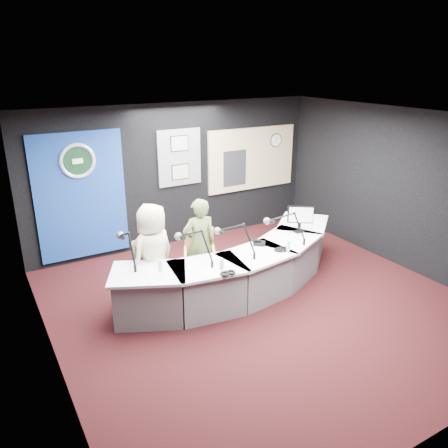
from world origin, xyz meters
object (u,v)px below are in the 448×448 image
armchair_left (155,276)px  person_woman (199,244)px  broadcast_desk (240,269)px  person_man (153,255)px  armchair_right (200,263)px

armchair_left → person_woman: size_ratio=0.57×
broadcast_desk → person_man: person_man is taller
broadcast_desk → person_man: (-1.32, 0.34, 0.42)m
armchair_right → person_man: person_man is taller
armchair_left → armchair_right: size_ratio=1.02×
person_man → person_woman: size_ratio=1.04×
armchair_left → armchair_right: bearing=-1.2°
broadcast_desk → person_woman: bearing=138.7°
broadcast_desk → person_woman: 0.77m
armchair_left → person_woman: (0.83, 0.10, 0.33)m
broadcast_desk → armchair_left: size_ratio=5.20×
broadcast_desk → armchair_right: size_ratio=5.28×
broadcast_desk → person_man: 1.43m
broadcast_desk → armchair_left: (-1.32, 0.34, 0.06)m
armchair_right → person_man: size_ratio=0.54×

